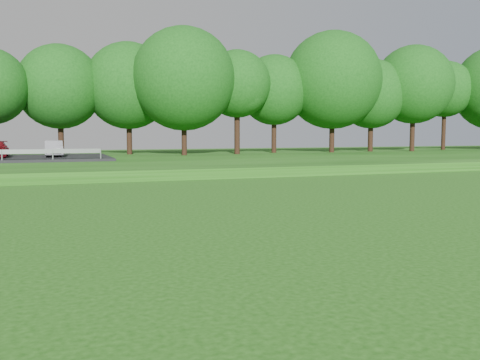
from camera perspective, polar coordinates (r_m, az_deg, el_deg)
name	(u,v)px	position (r m, az deg, el deg)	size (l,w,h in m)	color
berm	(249,159)	(46.45, 0.94, 2.29)	(130.00, 30.00, 0.60)	#17480D
walking_path	(329,174)	(33.79, 9.46, 0.65)	(130.00, 1.60, 0.04)	gray
treeline	(233,72)	(50.43, -0.71, 11.40)	(104.00, 7.00, 15.00)	#104510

